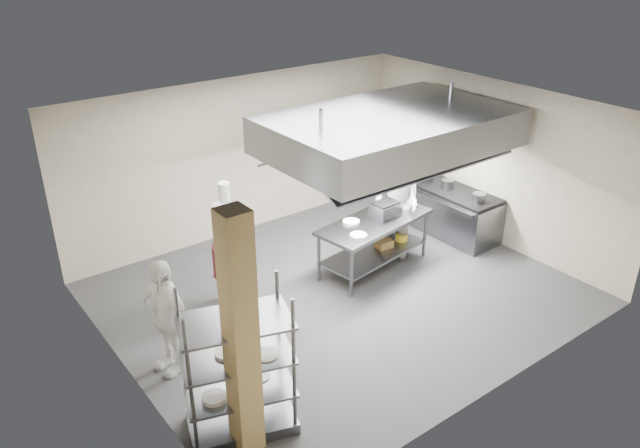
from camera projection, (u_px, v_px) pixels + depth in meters
floor at (340, 293)px, 10.15m from camera, size 7.00×7.00×0.00m
ceiling at (343, 114)px, 8.84m from camera, size 7.00×7.00×0.00m
wall_back at (241, 157)px, 11.65m from camera, size 7.00×0.00×7.00m
wall_left at (119, 282)px, 7.60m from camera, size 0.00×6.00×6.00m
wall_right at (491, 162)px, 11.40m from camera, size 0.00×6.00×6.00m
column at (241, 339)px, 6.56m from camera, size 0.30×0.30×3.00m
exhaust_hood at (389, 131)px, 10.10m from camera, size 4.00×2.50×0.60m
hood_strip_a at (346, 161)px, 9.75m from camera, size 1.60×0.12×0.04m
hood_strip_b at (427, 139)px, 10.73m from camera, size 1.60×0.12×0.04m
wall_shelf at (323, 140)px, 12.51m from camera, size 1.50×0.28×0.04m
island at (374, 244)px, 10.73m from camera, size 2.24×1.19×0.91m
island_worktop at (375, 222)px, 10.55m from camera, size 2.24×1.19×0.06m
island_undershelf at (374, 252)px, 10.80m from camera, size 2.06×1.08×0.04m
pass_rack at (238, 363)px, 7.08m from camera, size 1.41×1.08×1.87m
cooking_range at (449, 212)px, 12.00m from camera, size 0.80×2.00×0.84m
range_top at (451, 191)px, 11.80m from camera, size 0.78×1.96×0.06m
chef_head at (226, 253)px, 9.51m from camera, size 0.47×0.68×1.79m
chef_line at (396, 206)px, 10.93m from camera, size 0.82×1.01×1.94m
chef_plating at (166, 316)px, 8.10m from camera, size 0.56×1.03×1.67m
griddle at (385, 210)px, 10.65m from camera, size 0.48×0.38×0.23m
wicker_basket at (384, 244)px, 10.89m from camera, size 0.30×0.22×0.13m
stockpot at (448, 184)px, 11.81m from camera, size 0.23×0.23×0.16m
plate_stack at (239, 387)px, 7.22m from camera, size 0.28×0.28×0.05m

